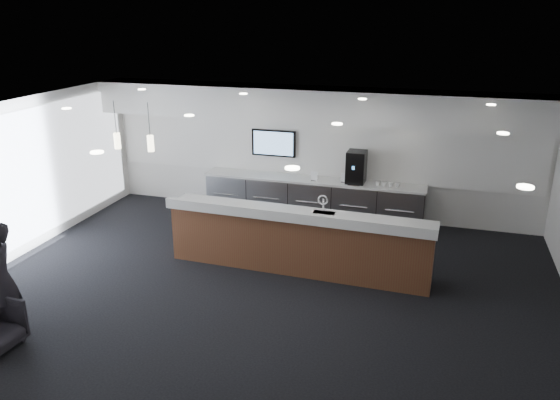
% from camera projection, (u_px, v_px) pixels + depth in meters
% --- Properties ---
extents(ground, '(10.00, 10.00, 0.00)m').
position_uv_depth(ground, '(262.00, 291.00, 9.37)').
color(ground, black).
rests_on(ground, ground).
extents(ceiling, '(10.00, 8.00, 0.02)m').
position_uv_depth(ceiling, '(260.00, 117.00, 8.38)').
color(ceiling, black).
rests_on(ceiling, back_wall).
extents(back_wall, '(10.00, 0.02, 3.00)m').
position_uv_depth(back_wall, '(317.00, 151.00, 12.49)').
color(back_wall, white).
rests_on(back_wall, ground).
extents(left_wall, '(0.02, 8.00, 3.00)m').
position_uv_depth(left_wall, '(9.00, 183.00, 10.22)').
color(left_wall, white).
rests_on(left_wall, ground).
extents(soffit_bulkhead, '(10.00, 0.90, 0.70)m').
position_uv_depth(soffit_bulkhead, '(313.00, 104.00, 11.71)').
color(soffit_bulkhead, white).
rests_on(soffit_bulkhead, back_wall).
extents(alcove_panel, '(9.80, 0.06, 1.40)m').
position_uv_depth(alcove_panel, '(316.00, 147.00, 12.43)').
color(alcove_panel, white).
rests_on(alcove_panel, back_wall).
extents(window_blinds_wall, '(0.04, 7.36, 2.55)m').
position_uv_depth(window_blinds_wall, '(10.00, 183.00, 10.21)').
color(window_blinds_wall, '#A7B6C9').
rests_on(window_blinds_wall, left_wall).
extents(back_credenza, '(5.06, 0.66, 0.95)m').
position_uv_depth(back_credenza, '(312.00, 198.00, 12.50)').
color(back_credenza, gray).
rests_on(back_credenza, ground).
extents(wall_tv, '(1.05, 0.08, 0.62)m').
position_uv_depth(wall_tv, '(274.00, 143.00, 12.63)').
color(wall_tv, black).
rests_on(wall_tv, back_wall).
extents(pendant_left, '(0.12, 0.12, 0.30)m').
position_uv_depth(pendant_left, '(151.00, 143.00, 10.00)').
color(pendant_left, beige).
rests_on(pendant_left, ceiling).
extents(pendant_right, '(0.12, 0.12, 0.30)m').
position_uv_depth(pendant_right, '(117.00, 141.00, 10.19)').
color(pendant_right, beige).
rests_on(pendant_right, ceiling).
extents(ceiling_can_lights, '(7.00, 5.00, 0.02)m').
position_uv_depth(ceiling_can_lights, '(260.00, 119.00, 8.39)').
color(ceiling_can_lights, white).
rests_on(ceiling_can_lights, ceiling).
extents(service_counter, '(4.91, 0.97, 1.49)m').
position_uv_depth(service_counter, '(298.00, 240.00, 9.97)').
color(service_counter, brown).
rests_on(service_counter, ground).
extents(coffee_machine, '(0.41, 0.54, 0.71)m').
position_uv_depth(coffee_machine, '(356.00, 167.00, 11.98)').
color(coffee_machine, black).
rests_on(coffee_machine, back_credenza).
extents(info_sign_left, '(0.16, 0.05, 0.21)m').
position_uv_depth(info_sign_left, '(314.00, 176.00, 12.17)').
color(info_sign_left, white).
rests_on(info_sign_left, back_credenza).
extents(info_sign_right, '(0.16, 0.06, 0.21)m').
position_uv_depth(info_sign_right, '(344.00, 178.00, 12.05)').
color(info_sign_right, white).
rests_on(info_sign_right, back_credenza).
extents(lounge_guest, '(0.69, 0.75, 1.72)m').
position_uv_depth(lounge_guest, '(2.00, 279.00, 7.93)').
color(lounge_guest, black).
rests_on(lounge_guest, ground).
extents(cup_0, '(0.10, 0.10, 0.09)m').
position_uv_depth(cup_0, '(397.00, 185.00, 11.74)').
color(cup_0, white).
rests_on(cup_0, back_credenza).
extents(cup_1, '(0.14, 0.14, 0.09)m').
position_uv_depth(cup_1, '(391.00, 185.00, 11.77)').
color(cup_1, white).
rests_on(cup_1, back_credenza).
extents(cup_2, '(0.12, 0.12, 0.09)m').
position_uv_depth(cup_2, '(384.00, 184.00, 11.81)').
color(cup_2, white).
rests_on(cup_2, back_credenza).
extents(cup_3, '(0.13, 0.13, 0.09)m').
position_uv_depth(cup_3, '(378.00, 184.00, 11.85)').
color(cup_3, white).
rests_on(cup_3, back_credenza).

